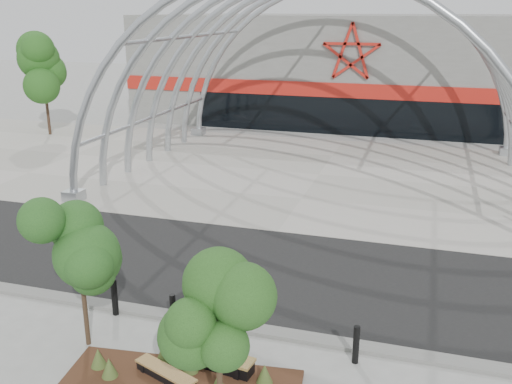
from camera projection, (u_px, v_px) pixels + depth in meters
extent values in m
plane|color=gray|center=(215.00, 320.00, 16.24)|extent=(140.00, 140.00, 0.00)
cube|color=black|center=(252.00, 269.00, 19.42)|extent=(140.00, 7.00, 0.02)
cube|color=#A4A095|center=(319.00, 175.00, 30.34)|extent=(60.00, 17.00, 0.04)
cube|color=slate|center=(212.00, 322.00, 15.99)|extent=(60.00, 0.50, 0.12)
cube|color=slate|center=(364.00, 67.00, 45.50)|extent=(34.00, 15.00, 8.00)
cube|color=black|center=(349.00, 117.00, 39.55)|extent=(22.00, 0.25, 2.60)
cube|color=red|center=(350.00, 91.00, 39.00)|extent=(34.00, 0.30, 1.00)
torus|color=#A5AAAF|center=(284.00, 223.00, 23.52)|extent=(20.36, 0.36, 20.36)
torus|color=#A5AAAF|center=(298.00, 204.00, 25.80)|extent=(20.36, 0.36, 20.36)
torus|color=#A5AAAF|center=(309.00, 189.00, 28.07)|extent=(20.36, 0.36, 20.36)
torus|color=#A5AAAF|center=(319.00, 175.00, 30.35)|extent=(20.36, 0.36, 20.36)
torus|color=#A5AAAF|center=(327.00, 163.00, 32.62)|extent=(20.36, 0.36, 20.36)
torus|color=#A5AAAF|center=(334.00, 153.00, 34.90)|extent=(20.36, 0.36, 20.36)
torus|color=#A5AAAF|center=(341.00, 144.00, 37.17)|extent=(20.36, 0.36, 20.36)
cylinder|color=#A5AAAF|center=(476.00, 40.00, 26.21)|extent=(0.20, 15.00, 0.20)
cylinder|color=#A5AAAF|center=(192.00, 36.00, 30.14)|extent=(0.20, 15.00, 0.20)
cylinder|color=#A5AAAF|center=(152.00, 117.00, 32.23)|extent=(0.20, 15.00, 0.20)
cube|color=#A5AAAF|center=(74.00, 196.00, 26.22)|extent=(0.80, 0.80, 0.50)
cube|color=#A5AAAF|center=(199.00, 131.00, 39.87)|extent=(0.80, 0.80, 0.50)
cube|color=#A5AAAF|center=(506.00, 151.00, 34.32)|extent=(0.80, 0.80, 0.50)
cube|color=black|center=(182.00, 381.00, 13.50)|extent=(5.77, 2.34, 0.11)
cone|color=#465A26|center=(109.00, 367.00, 13.51)|extent=(0.39, 0.39, 0.49)
cone|color=#465A26|center=(190.00, 362.00, 13.69)|extent=(0.39, 0.39, 0.49)
cone|color=#465A26|center=(218.00, 383.00, 12.94)|extent=(0.39, 0.39, 0.49)
cone|color=#465A26|center=(162.00, 356.00, 13.93)|extent=(0.39, 0.39, 0.49)
cone|color=#465A26|center=(265.00, 374.00, 13.27)|extent=(0.39, 0.39, 0.49)
cone|color=#465A26|center=(98.00, 357.00, 13.89)|extent=(0.39, 0.39, 0.49)
cylinder|color=black|center=(85.00, 310.00, 14.78)|extent=(0.12, 0.12, 2.01)
ellipsoid|color=#183D18|center=(79.00, 245.00, 14.22)|extent=(1.72, 1.72, 2.19)
ellipsoid|color=#1C3D17|center=(218.00, 311.00, 11.35)|extent=(1.59, 1.59, 2.10)
cube|color=black|center=(166.00, 377.00, 13.47)|extent=(1.70, 0.91, 0.29)
cube|color=black|center=(148.00, 367.00, 13.83)|extent=(0.23, 0.39, 0.34)
cube|color=brown|center=(166.00, 370.00, 13.41)|extent=(1.76, 0.98, 0.05)
cube|color=black|center=(210.00, 362.00, 13.98)|extent=(2.29, 0.75, 0.38)
cube|color=black|center=(180.00, 352.00, 14.31)|extent=(0.21, 0.51, 0.45)
cube|color=black|center=(240.00, 370.00, 13.63)|extent=(0.21, 0.51, 0.45)
cube|color=olive|center=(209.00, 353.00, 13.90)|extent=(2.36, 0.84, 0.07)
cylinder|color=black|center=(115.00, 297.00, 16.37)|extent=(0.18, 0.18, 1.12)
cylinder|color=black|center=(204.00, 308.00, 16.03)|extent=(0.14, 0.14, 0.87)
cylinder|color=black|center=(173.00, 311.00, 15.68)|extent=(0.16, 0.16, 1.03)
cylinder|color=black|center=(229.00, 320.00, 15.38)|extent=(0.14, 0.14, 0.89)
cylinder|color=black|center=(356.00, 345.00, 14.13)|extent=(0.16, 0.16, 1.02)
cylinder|color=black|center=(48.00, 111.00, 39.49)|extent=(0.20, 0.20, 3.30)
ellipsoid|color=#194C14|center=(43.00, 67.00, 38.57)|extent=(3.00, 3.00, 3.60)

